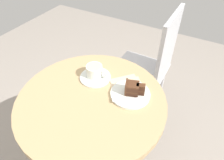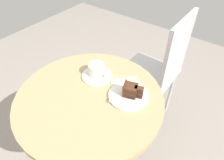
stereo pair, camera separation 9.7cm
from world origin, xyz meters
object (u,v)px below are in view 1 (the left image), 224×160
(fork, at_px, (124,99))
(cake_plate, at_px, (130,94))
(napkin, at_px, (127,87))
(cafe_chair, at_px, (152,64))
(saucer, at_px, (95,77))
(coffee_cup, at_px, (95,71))
(teaspoon, at_px, (104,80))
(cake_slice, at_px, (133,88))

(fork, bearing_deg, cake_plate, -132.51)
(napkin, bearing_deg, cafe_chair, 92.60)
(saucer, distance_m, napkin, 0.18)
(fork, distance_m, napkin, 0.10)
(fork, xyz_separation_m, napkin, (-0.03, 0.09, -0.01))
(saucer, bearing_deg, napkin, 5.46)
(fork, bearing_deg, coffee_cup, -55.36)
(cafe_chair, bearing_deg, teaspoon, -12.21)
(fork, height_order, cafe_chair, cafe_chair)
(cake_slice, xyz_separation_m, fork, (-0.02, -0.06, -0.03))
(teaspoon, distance_m, napkin, 0.13)
(coffee_cup, relative_size, cake_slice, 1.15)
(cafe_chair, bearing_deg, saucer, -17.99)
(fork, bearing_deg, cafe_chair, -119.31)
(fork, relative_size, cafe_chair, 0.14)
(saucer, bearing_deg, coffee_cup, 130.01)
(fork, bearing_deg, cake_slice, -140.39)
(cake_slice, bearing_deg, coffee_cup, 174.29)
(saucer, xyz_separation_m, cake_plate, (0.21, -0.02, 0.00))
(saucer, xyz_separation_m, teaspoon, (0.05, -0.00, 0.01))
(teaspoon, bearing_deg, fork, 41.28)
(cake_plate, bearing_deg, saucer, 174.01)
(saucer, bearing_deg, cake_slice, -4.12)
(saucer, bearing_deg, fork, -19.89)
(coffee_cup, bearing_deg, fork, -21.02)
(cafe_chair, bearing_deg, napkin, 2.42)
(saucer, height_order, cafe_chair, cafe_chair)
(coffee_cup, height_order, fork, coffee_cup)
(cake_plate, bearing_deg, coffee_cup, 172.40)
(coffee_cup, bearing_deg, cake_slice, -5.71)
(teaspoon, xyz_separation_m, fork, (0.15, -0.07, 0.00))
(teaspoon, bearing_deg, cake_slice, 61.83)
(teaspoon, relative_size, cake_slice, 0.92)
(napkin, bearing_deg, cake_plate, -47.99)
(fork, xyz_separation_m, cafe_chair, (-0.05, 0.56, -0.19))
(napkin, distance_m, cafe_chair, 0.50)
(saucer, distance_m, cake_slice, 0.23)
(saucer, relative_size, napkin, 0.72)
(coffee_cup, distance_m, napkin, 0.19)
(napkin, bearing_deg, fork, -72.98)
(cake_plate, bearing_deg, cafe_chair, 96.37)
(cake_slice, height_order, napkin, cake_slice)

